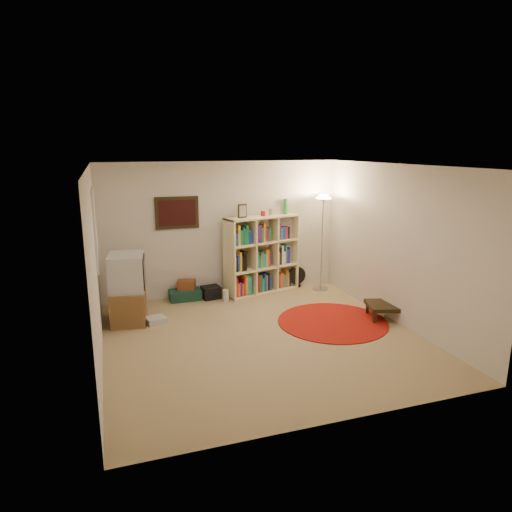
{
  "coord_description": "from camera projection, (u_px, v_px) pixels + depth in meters",
  "views": [
    {
      "loc": [
        -2.08,
        -5.92,
        2.75
      ],
      "look_at": [
        0.1,
        0.6,
        1.1
      ],
      "focal_mm": 32.0,
      "sensor_mm": 36.0,
      "label": 1
    }
  ],
  "objects": [
    {
      "name": "red_rug",
      "position": [
        332.0,
        322.0,
        7.34
      ],
      "size": [
        1.76,
        1.76,
        0.02
      ],
      "color": "maroon",
      "rests_on": "ground"
    },
    {
      "name": "floor_fan",
      "position": [
        297.0,
        277.0,
        9.16
      ],
      "size": [
        0.37,
        0.21,
        0.42
      ],
      "rotation": [
        0.0,
        0.0,
        0.08
      ],
      "color": "black",
      "rests_on": "ground"
    },
    {
      "name": "paper_towel",
      "position": [
        226.0,
        296.0,
        8.3
      ],
      "size": [
        0.14,
        0.14,
        0.22
      ],
      "rotation": [
        0.0,
        0.0,
        0.37
      ],
      "color": "white",
      "rests_on": "ground"
    },
    {
      "name": "wicker_basket",
      "position": [
        186.0,
        285.0,
        8.41
      ],
      "size": [
        0.37,
        0.32,
        0.18
      ],
      "rotation": [
        0.0,
        0.0,
        -0.36
      ],
      "color": "brown",
      "rests_on": "suitcase"
    },
    {
      "name": "room",
      "position": [
        258.0,
        254.0,
        6.48
      ],
      "size": [
        4.54,
        4.54,
        2.54
      ],
      "color": "#9E855C",
      "rests_on": "ground"
    },
    {
      "name": "suitcase",
      "position": [
        185.0,
        295.0,
        8.42
      ],
      "size": [
        0.58,
        0.38,
        0.18
      ],
      "rotation": [
        0.0,
        0.0,
        -0.01
      ],
      "color": "#14392D",
      "rests_on": "ground"
    },
    {
      "name": "tv_stand",
      "position": [
        128.0,
        289.0,
        7.27
      ],
      "size": [
        0.62,
        0.82,
        1.11
      ],
      "rotation": [
        0.0,
        0.0,
        -0.12
      ],
      "color": "brown",
      "rests_on": "ground"
    },
    {
      "name": "dvd_box",
      "position": [
        156.0,
        320.0,
        7.29
      ],
      "size": [
        0.35,
        0.32,
        0.1
      ],
      "rotation": [
        0.0,
        0.0,
        0.24
      ],
      "color": "silver",
      "rests_on": "ground"
    },
    {
      "name": "side_table",
      "position": [
        384.0,
        306.0,
        7.46
      ],
      "size": [
        0.68,
        0.68,
        0.25
      ],
      "rotation": [
        0.0,
        0.0,
        -0.29
      ],
      "color": "black",
      "rests_on": "ground"
    },
    {
      "name": "bookshelf",
      "position": [
        261.0,
        256.0,
        8.73
      ],
      "size": [
        1.54,
        0.81,
        1.78
      ],
      "rotation": [
        0.0,
        0.0,
        0.27
      ],
      "color": "#FFECAA",
      "rests_on": "ground"
    },
    {
      "name": "duffel_bag",
      "position": [
        211.0,
        292.0,
        8.48
      ],
      "size": [
        0.37,
        0.32,
        0.23
      ],
      "rotation": [
        0.0,
        0.0,
        0.15
      ],
      "color": "black",
      "rests_on": "ground"
    },
    {
      "name": "floor_lamp",
      "position": [
        323.0,
        211.0,
        8.66
      ],
      "size": [
        0.41,
        0.41,
        1.87
      ],
      "rotation": [
        0.0,
        0.0,
        0.16
      ],
      "color": "silver",
      "rests_on": "ground"
    }
  ]
}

